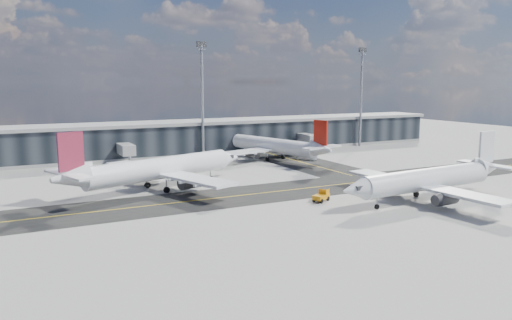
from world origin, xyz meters
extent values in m
plane|color=gray|center=(0.00, 0.00, 0.00)|extent=(300.00, 300.00, 0.00)
cube|color=black|center=(0.00, 4.00, 0.01)|extent=(180.00, 14.00, 0.02)
cube|color=black|center=(18.00, 35.00, 0.01)|extent=(14.00, 50.00, 0.02)
cube|color=yellow|center=(0.00, 4.00, 0.03)|extent=(180.00, 0.25, 0.01)
cube|color=yellow|center=(18.00, 35.00, 0.03)|extent=(0.25, 50.00, 0.01)
cube|color=black|center=(0.00, 55.00, 4.00)|extent=(150.00, 12.00, 8.00)
cube|color=gray|center=(0.00, 55.00, 8.40)|extent=(152.00, 13.00, 0.80)
cube|color=gray|center=(0.00, 55.00, 0.40)|extent=(150.00, 12.20, 0.80)
cube|color=gray|center=(-20.00, 47.00, 3.50)|extent=(3.00, 10.00, 2.40)
cylinder|color=gray|center=(-20.00, 42.00, 1.20)|extent=(0.60, 0.60, 2.40)
cube|color=gray|center=(30.00, 47.00, 3.50)|extent=(3.00, 10.00, 2.40)
cylinder|color=gray|center=(30.00, 42.00, 1.20)|extent=(0.60, 0.60, 2.40)
cylinder|color=gray|center=(0.00, 48.00, 14.00)|extent=(0.70, 0.70, 28.00)
cube|color=#2D2D30|center=(0.00, 48.00, 28.20)|extent=(2.50, 0.50, 1.40)
cylinder|color=gray|center=(50.00, 48.00, 14.00)|extent=(0.70, 0.70, 28.00)
cube|color=#2D2D30|center=(50.00, 48.00, 28.20)|extent=(2.50, 0.50, 1.40)
cylinder|color=white|center=(-20.62, 14.70, 3.86)|extent=(28.61, 13.30, 3.86)
cone|color=white|center=(-5.13, 20.18, 3.86)|extent=(5.84, 5.25, 3.86)
cone|color=white|center=(-36.55, 9.07, 4.44)|extent=(6.75, 5.57, 3.86)
cube|color=white|center=(-19.70, 15.03, 2.90)|extent=(15.50, 32.57, 0.48)
cylinder|color=#2D2D30|center=(-20.73, 20.81, 1.84)|extent=(4.57, 3.45, 2.22)
cylinder|color=#2D2D30|center=(-16.86, 9.88, 1.84)|extent=(4.57, 3.45, 2.22)
cube|color=silver|center=(-20.73, 20.81, 2.61)|extent=(1.95, 1.01, 0.77)
cube|color=silver|center=(-16.86, 9.88, 2.61)|extent=(1.95, 1.01, 0.77)
cube|color=maroon|center=(-36.10, 9.23, 8.50)|extent=(3.97, 1.76, 5.99)
cube|color=white|center=(-36.55, 9.07, 5.02)|extent=(6.41, 11.83, 0.34)
cube|color=#2D2D30|center=(-5.59, 20.02, 4.25)|extent=(2.53, 2.65, 0.68)
cylinder|color=gray|center=(-9.69, 18.57, 1.16)|extent=(0.30, 0.30, 1.93)
cylinder|color=black|center=(-9.69, 18.57, 0.43)|extent=(0.93, 0.61, 0.87)
cylinder|color=black|center=(-22.49, 17.12, 0.53)|extent=(1.16, 0.81, 1.06)
cylinder|color=black|center=(-20.56, 11.65, 0.53)|extent=(1.16, 0.81, 1.06)
cylinder|color=white|center=(13.71, 35.97, 3.58)|extent=(10.49, 26.83, 3.58)
cone|color=white|center=(9.73, 50.64, 3.58)|extent=(4.63, 5.25, 3.58)
cone|color=white|center=(17.82, 20.86, 4.11)|extent=(4.86, 6.12, 3.58)
cube|color=white|center=(13.48, 36.83, 2.68)|extent=(30.52, 12.29, 0.45)
cylinder|color=#2D2D30|center=(8.07, 36.29, 1.70)|extent=(2.97, 4.16, 2.06)
cylinder|color=#2D2D30|center=(18.42, 39.10, 1.70)|extent=(2.97, 4.16, 2.06)
cube|color=silver|center=(8.07, 36.29, 2.42)|extent=(0.81, 1.82, 0.72)
cube|color=silver|center=(18.42, 39.10, 2.42)|extent=(0.81, 1.82, 0.72)
cube|color=#A6160B|center=(17.70, 21.30, 7.87)|extent=(1.37, 3.73, 5.55)
cube|color=white|center=(17.82, 20.86, 4.65)|extent=(11.01, 5.23, 0.31)
cube|color=#2D2D30|center=(9.84, 50.21, 3.94)|extent=(2.37, 2.24, 0.63)
cylinder|color=gray|center=(10.90, 46.33, 1.07)|extent=(0.26, 0.26, 1.79)
cylinder|color=black|center=(10.90, 46.33, 0.40)|extent=(0.51, 0.86, 0.81)
cylinder|color=black|center=(11.36, 34.40, 0.49)|extent=(0.69, 1.07, 0.98)
cylinder|color=black|center=(16.54, 35.81, 0.49)|extent=(0.69, 1.07, 0.98)
cylinder|color=silver|center=(14.99, -12.88, 3.54)|extent=(26.72, 5.42, 3.54)
cone|color=silver|center=(-0.01, -13.95, 3.54)|extent=(4.66, 3.84, 3.54)
cone|color=silver|center=(30.43, -11.78, 4.07)|extent=(5.55, 3.91, 3.54)
cube|color=silver|center=(14.11, -12.95, 2.65)|extent=(6.55, 30.31, 0.44)
cylinder|color=#2D2D30|center=(13.60, -18.30, 1.68)|extent=(3.85, 2.29, 2.03)
cylinder|color=#2D2D30|center=(12.85, -7.71, 1.68)|extent=(3.85, 2.29, 2.03)
cube|color=silver|center=(13.60, -18.30, 2.39)|extent=(1.79, 0.48, 0.71)
cube|color=silver|center=(12.85, -7.71, 2.39)|extent=(1.79, 0.48, 0.71)
cube|color=silver|center=(29.99, -11.81, 7.78)|extent=(3.73, 0.66, 5.48)
cube|color=silver|center=(30.43, -11.78, 4.60)|extent=(3.23, 10.76, 0.31)
cube|color=#2D2D30|center=(0.43, -13.92, 3.89)|extent=(1.90, 2.07, 0.62)
cylinder|color=gray|center=(4.40, -13.64, 1.06)|extent=(0.23, 0.23, 1.77)
cylinder|color=black|center=(4.40, -13.64, 0.40)|extent=(0.82, 0.37, 0.80)
cylinder|color=black|center=(16.06, -15.47, 0.49)|extent=(1.00, 0.51, 0.97)
cylinder|color=black|center=(15.68, -10.17, 0.49)|extent=(1.00, 0.51, 0.97)
cube|color=orange|center=(-0.27, -5.67, 0.79)|extent=(3.49, 2.73, 0.74)
cube|color=orange|center=(0.58, -5.24, 1.47)|extent=(1.65, 1.74, 0.95)
cube|color=black|center=(0.58, -5.24, 1.84)|extent=(1.53, 1.65, 0.26)
cylinder|color=black|center=(0.36, -4.58, 0.37)|extent=(0.78, 0.57, 0.74)
cylinder|color=black|center=(0.98, -5.81, 0.37)|extent=(0.78, 0.57, 0.74)
cylinder|color=black|center=(-1.52, -5.53, 0.37)|extent=(0.78, 0.57, 0.74)
cylinder|color=black|center=(-0.91, -6.75, 0.37)|extent=(0.78, 0.57, 0.74)
imported|color=white|center=(21.03, 32.06, 0.75)|extent=(5.15, 5.86, 1.50)
camera|label=1|loc=(-44.76, -70.61, 18.97)|focal=35.00mm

